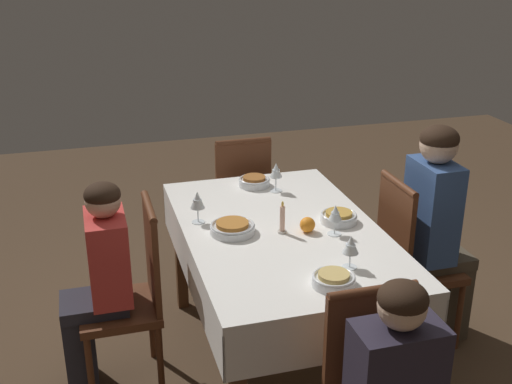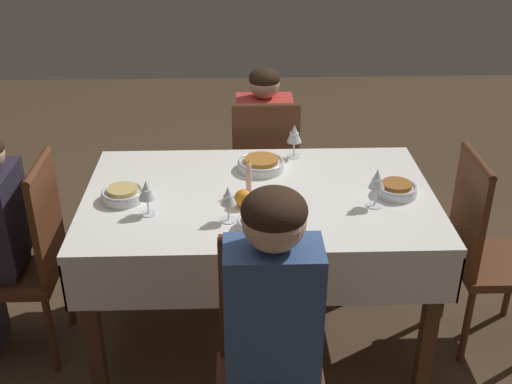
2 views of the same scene
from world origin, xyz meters
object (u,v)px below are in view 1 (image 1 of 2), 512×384
object	(u,v)px
dining_table	(281,246)
bowl_east	(334,279)
orange_fruit	(307,225)
chair_south	(133,291)
person_child_red	(98,281)
wine_glass_west	(276,171)
wine_glass_north	(335,214)
chair_west	(240,200)
candle_centerpiece	(282,221)
wine_glass_south	(197,201)
bowl_west	(254,181)
bowl_north	(339,217)
chair_north	(410,256)
wine_glass_east	(351,246)
person_adult_denim	(438,223)
bowl_south	(232,228)

from	to	relation	value
dining_table	bowl_east	bearing A→B (deg)	3.63
bowl_east	orange_fruit	xyz separation A→B (m)	(-0.50, 0.07, 0.01)
dining_table	chair_south	distance (m)	0.74
person_child_red	wine_glass_west	world-z (taller)	person_child_red
wine_glass_north	wine_glass_west	distance (m)	0.60
orange_fruit	chair_west	bearing A→B (deg)	-176.87
wine_glass_west	chair_west	bearing A→B (deg)	-172.35
wine_glass_north	candle_centerpiece	bearing A→B (deg)	-110.04
wine_glass_north	orange_fruit	distance (m)	0.14
orange_fruit	dining_table	bearing A→B (deg)	-122.78
wine_glass_south	bowl_west	size ratio (longest dim) A/B	0.94
bowl_west	candle_centerpiece	world-z (taller)	candle_centerpiece
dining_table	wine_glass_south	distance (m)	0.46
bowl_north	wine_glass_west	size ratio (longest dim) A/B	1.08
chair_west	orange_fruit	distance (m)	1.11
chair_north	wine_glass_east	distance (m)	0.81
person_adult_denim	bowl_south	world-z (taller)	person_adult_denim
chair_west	bowl_west	size ratio (longest dim) A/B	5.43
chair_west	orange_fruit	size ratio (longest dim) A/B	12.77
chair_north	wine_glass_north	world-z (taller)	chair_north
chair_west	bowl_north	world-z (taller)	chair_west
person_child_red	wine_glass_east	bearing A→B (deg)	63.87
chair_north	person_adult_denim	distance (m)	0.23
person_adult_denim	bowl_east	world-z (taller)	person_adult_denim
dining_table	bowl_east	size ratio (longest dim) A/B	8.45
chair_south	bowl_west	distance (m)	0.95
bowl_west	wine_glass_west	distance (m)	0.17
bowl_south	dining_table	bearing A→B (deg)	85.76
wine_glass_north	wine_glass_east	world-z (taller)	same
bowl_north	bowl_south	distance (m)	0.53
chair_south	wine_glass_south	distance (m)	0.52
bowl_north	bowl_east	size ratio (longest dim) A/B	1.02
person_adult_denim	bowl_south	size ratio (longest dim) A/B	5.67
bowl_north	wine_glass_south	size ratio (longest dim) A/B	1.10
wine_glass_south	candle_centerpiece	distance (m)	0.43
wine_glass_north	orange_fruit	world-z (taller)	wine_glass_north
chair_south	person_child_red	world-z (taller)	person_child_red
bowl_west	bowl_south	bearing A→B (deg)	-25.25
person_adult_denim	orange_fruit	bearing A→B (deg)	96.08
bowl_south	orange_fruit	size ratio (longest dim) A/B	2.89
wine_glass_north	bowl_east	bearing A→B (deg)	-22.74
chair_west	person_child_red	world-z (taller)	person_child_red
chair_west	bowl_west	xyz separation A→B (m)	(0.42, -0.02, 0.29)
person_adult_denim	wine_glass_south	xyz separation A→B (m)	(-0.17, -1.23, 0.20)
wine_glass_east	bowl_west	bearing A→B (deg)	-172.74
wine_glass_south	bowl_west	world-z (taller)	wine_glass_south
bowl_north	wine_glass_west	distance (m)	0.51
bowl_north	orange_fruit	bearing A→B (deg)	-71.55
dining_table	bowl_west	xyz separation A→B (m)	(-0.58, 0.03, 0.12)
chair_south	orange_fruit	bearing A→B (deg)	81.28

